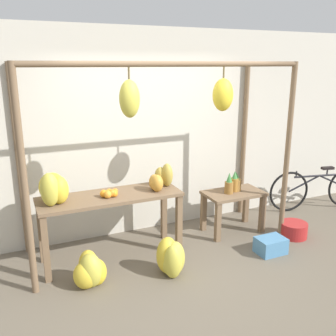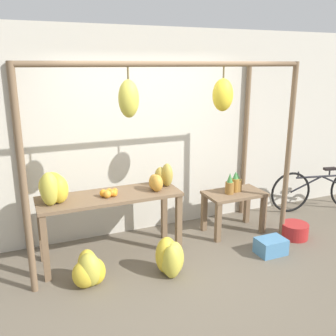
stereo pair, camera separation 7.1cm
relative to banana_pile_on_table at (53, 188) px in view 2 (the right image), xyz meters
name	(u,v)px [view 2 (the right image)]	position (x,y,z in m)	size (l,w,h in m)	color
ground_plane	(190,278)	(1.31, -0.84, -0.99)	(20.00, 20.00, 0.00)	#665B4C
shop_wall_back	(144,133)	(1.31, 0.67, 0.41)	(8.00, 0.08, 2.80)	beige
stall_awning	(170,125)	(1.35, -0.16, 0.65)	(3.32, 1.12, 2.35)	brown
display_table_main	(110,205)	(0.64, -0.01, -0.30)	(1.70, 0.58, 0.82)	brown
display_table_side	(234,201)	(2.42, 0.03, -0.53)	(0.83, 0.49, 0.59)	brown
banana_pile_on_table	(53,188)	(0.00, 0.00, 0.00)	(0.37, 0.45, 0.38)	gold
orange_pile	(109,193)	(0.62, -0.06, -0.13)	(0.23, 0.19, 0.09)	orange
pineapple_cluster	(234,184)	(2.43, 0.05, -0.28)	(0.29, 0.20, 0.30)	olive
banana_pile_ground_left	(89,271)	(0.25, -0.51, -0.82)	(0.41, 0.43, 0.39)	yellow
banana_pile_ground_right	(170,259)	(1.14, -0.67, -0.79)	(0.38, 0.45, 0.44)	gold
fruit_crate_white	(271,246)	(2.51, -0.72, -0.89)	(0.36, 0.26, 0.20)	#4C84B2
blue_bucket	(295,231)	(3.10, -0.48, -0.88)	(0.37, 0.37, 0.21)	#AD2323
parked_bicycle	(320,189)	(4.18, 0.19, -0.64)	(1.69, 0.40, 0.71)	black
papaya_pile	(160,179)	(1.29, -0.02, -0.05)	(0.36, 0.38, 0.30)	gold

